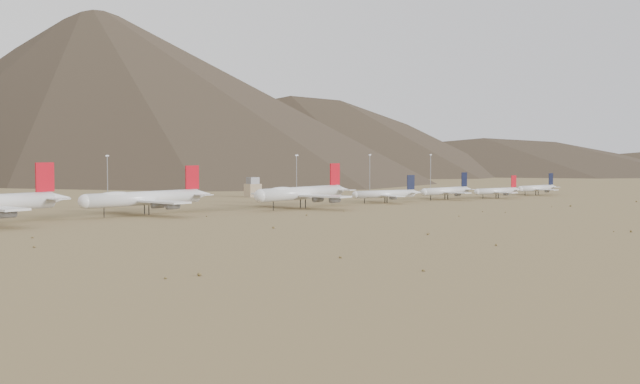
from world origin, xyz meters
TOP-DOWN VIEW (x-y plane):
  - ground at (0.00, 0.00)m, footprint 3000.00×3000.00m
  - widebody_centre at (-78.54, 28.30)m, footprint 69.89×55.14m
  - widebody_east at (0.55, 22.79)m, footprint 70.22×55.79m
  - narrowbody_a at (60.96, 30.40)m, footprint 44.69×32.31m
  - narrowbody_b at (108.27, 32.86)m, footprint 46.34×33.68m
  - narrowbody_c at (142.00, 24.79)m, footprint 40.10×28.64m
  - narrowbody_d at (187.64, 32.92)m, footprint 41.46×29.93m
  - control_tower at (30.00, 120.00)m, footprint 8.00×8.00m
  - mast_west at (-55.05, 136.86)m, footprint 2.00×0.60m
  - mast_centre at (55.61, 110.36)m, footprint 2.00×0.60m
  - mast_east at (137.21, 139.75)m, footprint 2.00×0.60m
  - mast_far_east at (182.73, 126.10)m, footprint 2.00×0.60m
  - desert_scrub at (38.00, -104.07)m, footprint 391.68×169.35m

SIDE VIEW (x-z plane):
  - ground at x=0.00m, z-range 0.00..0.00m
  - desert_scrub at x=38.00m, z-range -0.13..0.79m
  - narrowbody_c at x=142.00m, z-range -2.32..10.91m
  - narrowbody_d at x=187.64m, z-range -2.40..11.29m
  - narrowbody_a at x=60.96m, z-range -2.59..12.18m
  - narrowbody_b at x=108.27m, z-range -2.69..12.66m
  - control_tower at x=30.00m, z-range -0.68..11.32m
  - widebody_centre at x=-78.54m, z-range -3.29..17.91m
  - widebody_east at x=0.55m, z-range -3.35..18.23m
  - mast_west at x=-55.05m, z-range 1.35..27.05m
  - mast_centre at x=55.61m, z-range 1.35..27.05m
  - mast_east at x=137.21m, z-range 1.35..27.05m
  - mast_far_east at x=182.73m, z-range 1.35..27.05m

